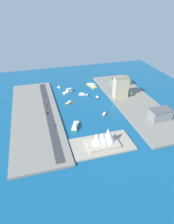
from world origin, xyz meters
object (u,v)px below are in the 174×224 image
object	(u,v)px
patrol_launch_navy	(97,97)
van_white	(47,100)
terminal_long_green	(121,81)
hatchback_blue	(55,125)
catamaran_blue	(83,95)
tugboat_red	(105,114)
water_taxi_orange	(69,103)
ferry_yellow_fast	(92,85)
ferry_white_commuter	(68,91)
warehouse_low_gray	(160,114)
traffic_light_waterfront	(49,97)
ferry_green_doubledeck	(75,126)
sedan_silver	(44,98)
office_block_beige	(121,87)
pickup_red	(46,106)
suv_black	(47,112)
sailboat_small_white	(59,87)
opera_landmark	(103,138)

from	to	relation	value
patrol_launch_navy	van_white	xyz separation A→B (m)	(87.85, -10.24, 2.69)
terminal_long_green	hatchback_blue	bearing A→B (deg)	36.75
catamaran_blue	tugboat_red	xyz separation A→B (m)	(-15.02, 74.63, -0.22)
water_taxi_orange	ferry_yellow_fast	bearing A→B (deg)	-135.64
ferry_white_commuter	ferry_yellow_fast	bearing A→B (deg)	-163.81
ferry_yellow_fast	patrol_launch_navy	distance (m)	51.81
warehouse_low_gray	traffic_light_waterfront	bearing A→B (deg)	-35.98
ferry_green_doubledeck	sedan_silver	xyz separation A→B (m)	(33.80, -94.92, 1.69)
terminal_long_green	patrol_launch_navy	bearing A→B (deg)	32.26
catamaran_blue	office_block_beige	size ratio (longest dim) A/B	0.52
ferry_white_commuter	terminal_long_green	distance (m)	109.88
catamaran_blue	hatchback_blue	world-z (taller)	hatchback_blue
water_taxi_orange	ferry_white_commuter	xyz separation A→B (m)	(-6.72, -42.66, 1.34)
pickup_red	ferry_yellow_fast	bearing A→B (deg)	-147.55
ferry_yellow_fast	suv_black	bearing A→B (deg)	40.59
tugboat_red	sedan_silver	distance (m)	113.21
water_taxi_orange	ferry_yellow_fast	distance (m)	82.80
tugboat_red	sedan_silver	world-z (taller)	sedan_silver
warehouse_low_gray	traffic_light_waterfront	distance (m)	183.52
suv_black	patrol_launch_navy	bearing A→B (deg)	-160.05
catamaran_blue	warehouse_low_gray	bearing A→B (deg)	127.62
hatchback_blue	ferry_white_commuter	bearing A→B (deg)	-110.54
terminal_long_green	warehouse_low_gray	xyz separation A→B (m)	(-1.03, 136.12, 2.00)
water_taxi_orange	ferry_white_commuter	distance (m)	43.21
ferry_yellow_fast	sedan_silver	size ratio (longest dim) A/B	6.14
ferry_yellow_fast	traffic_light_waterfront	size ratio (longest dim) A/B	4.48
patrol_launch_navy	office_block_beige	distance (m)	45.52
water_taxi_orange	van_white	world-z (taller)	van_white
sailboat_small_white	patrol_launch_navy	size ratio (longest dim) A/B	0.99
ferry_white_commuter	office_block_beige	world-z (taller)	office_block_beige
patrol_launch_navy	van_white	size ratio (longest dim) A/B	2.43
catamaran_blue	pickup_red	bearing A→B (deg)	21.86
tugboat_red	traffic_light_waterfront	distance (m)	103.88
pickup_red	van_white	size ratio (longest dim) A/B	0.98
hatchback_blue	traffic_light_waterfront	world-z (taller)	traffic_light_waterfront
van_white	ferry_green_doubledeck	bearing A→B (deg)	108.16
opera_landmark	water_taxi_orange	bearing A→B (deg)	-81.26
tugboat_red	opera_landmark	xyz separation A→B (m)	(27.37, 67.38, 9.17)
ferry_green_doubledeck	traffic_light_waterfront	distance (m)	94.15
catamaran_blue	suv_black	world-z (taller)	suv_black
warehouse_low_gray	pickup_red	world-z (taller)	warehouse_low_gray
tugboat_red	ferry_green_doubledeck	bearing A→B (deg)	21.94
opera_landmark	ferry_green_doubledeck	bearing A→B (deg)	-62.32
ferry_green_doubledeck	pickup_red	xyz separation A→B (m)	(32.99, -67.51, 1.70)
warehouse_low_gray	suv_black	bearing A→B (deg)	-21.60
catamaran_blue	sailboat_small_white	bearing A→B (deg)	-52.24
water_taxi_orange	terminal_long_green	world-z (taller)	terminal_long_green
ferry_yellow_fast	sailboat_small_white	distance (m)	66.64
sedan_silver	tugboat_red	bearing A→B (deg)	139.12
terminal_long_green	opera_landmark	size ratio (longest dim) A/B	0.95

